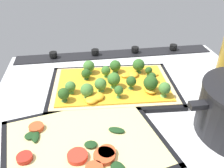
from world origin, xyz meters
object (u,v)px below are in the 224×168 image
baking_tray_back (85,145)px  veggie_pizza_back (84,144)px  baking_tray_front (113,88)px  broccoli_pizza (114,83)px

baking_tray_back → veggie_pizza_back: size_ratio=1.08×
baking_tray_front → broccoli_pizza: broccoli_pizza is taller
broccoli_pizza → veggie_pizza_back: (9.93, 21.36, -1.19)cm
baking_tray_front → broccoli_pizza: bearing=116.8°
veggie_pizza_back → broccoli_pizza: bearing=-114.9°
baking_tray_front → baking_tray_back: 23.52cm
veggie_pizza_back → baking_tray_front: bearing=-113.8°
baking_tray_front → broccoli_pizza: 1.99cm
baking_tray_front → baking_tray_back: size_ratio=1.01×
baking_tray_back → baking_tray_front: bearing=-113.8°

